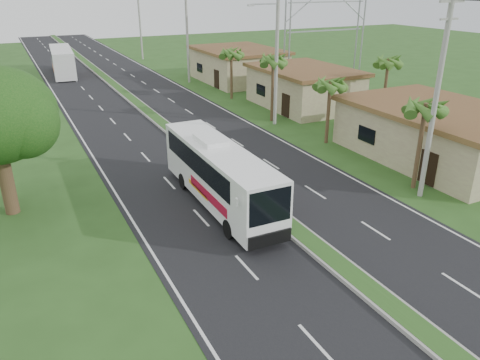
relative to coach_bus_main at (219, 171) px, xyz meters
name	(u,v)px	position (x,y,z in m)	size (l,w,h in m)	color
ground	(315,248)	(2.01, -6.02, -1.92)	(180.00, 180.00, 0.00)	#294C1B
road_asphalt	(171,131)	(2.01, 13.98, -1.91)	(14.00, 160.00, 0.02)	black
median_strip	(170,130)	(2.01, 13.98, -1.81)	(1.20, 160.00, 0.18)	gray
lane_edge_left	(85,143)	(-4.69, 13.98, -1.92)	(0.12, 160.00, 0.01)	silver
lane_edge_right	(245,121)	(8.71, 13.98, -1.92)	(0.12, 160.00, 0.01)	silver
shop_near	(438,133)	(16.01, -0.02, -0.14)	(8.60, 12.60, 3.52)	#9E8A6A
shop_mid	(304,87)	(16.01, 15.98, -0.06)	(7.60, 10.60, 3.67)	#9E8A6A
shop_far	(238,65)	(16.01, 29.98, 0.01)	(8.60, 11.60, 3.82)	#9E8A6A
palm_verge_a	(426,108)	(11.01, -3.02, 2.82)	(2.40, 2.40, 5.45)	#473321
palm_verge_b	(330,84)	(11.41, 5.98, 2.44)	(2.40, 2.40, 5.05)	#473321
palm_verge_c	(273,60)	(10.81, 12.98, 3.21)	(2.40, 2.40, 5.85)	#473321
palm_verge_d	(231,53)	(11.31, 21.98, 2.63)	(2.40, 2.40, 5.25)	#473321
palm_behind_shop	(388,62)	(19.51, 8.98, 3.01)	(2.40, 2.40, 5.65)	#473321
utility_pole_a	(436,95)	(10.51, -4.02, 3.76)	(1.60, 0.28, 11.00)	gray
utility_pole_b	(276,48)	(10.48, 11.98, 4.34)	(3.20, 0.28, 12.00)	gray
utility_pole_c	(187,33)	(10.51, 31.98, 3.76)	(1.60, 0.28, 11.00)	gray
utility_pole_d	(140,22)	(10.51, 51.98, 3.50)	(1.60, 0.28, 10.50)	gray
billboard_lattice	(326,23)	(24.01, 23.98, 4.91)	(10.18, 1.18, 12.07)	gray
coach_bus_main	(219,171)	(0.00, 0.00, 0.00)	(2.41, 10.81, 3.49)	white
coach_bus_far	(62,60)	(-2.15, 43.83, -0.06)	(3.32, 11.40, 3.28)	silver
motorcyclist	(218,188)	(0.09, 0.35, -1.13)	(1.69, 0.63, 2.20)	black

